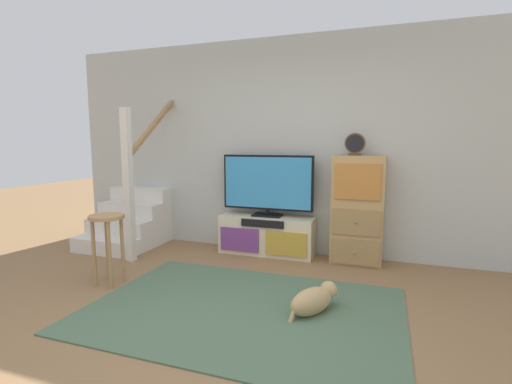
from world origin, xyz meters
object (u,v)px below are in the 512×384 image
media_console (267,235)px  television (267,184)px  dog (314,300)px  bar_stool_near (107,233)px  side_cabinet (358,210)px  desk_clock (355,144)px

media_console → television: (0.00, 0.02, 0.65)m
media_console → dog: bearing=-59.0°
media_console → bar_stool_near: 1.91m
side_cabinet → dog: bearing=-98.8°
side_cabinet → media_console: bearing=-179.5°
television → dog: bearing=-59.5°
side_cabinet → desk_clock: (-0.05, -0.01, 0.76)m
media_console → dog: size_ratio=2.43×
dog → media_console: bearing=121.0°
side_cabinet → desk_clock: desk_clock is taller
desk_clock → dog: (-0.17, -1.45, -1.27)m
bar_stool_near → dog: bar_stool_near is taller
side_cabinet → bar_stool_near: size_ratio=1.80×
media_console → bar_stool_near: bearing=-128.3°
side_cabinet → television: bearing=179.3°
television → side_cabinet: side_cabinet is taller
bar_stool_near → dog: size_ratio=1.42×
television → side_cabinet: bearing=-0.7°
media_console → television: bearing=90.0°
media_console → dog: media_console is taller
side_cabinet → dog: size_ratio=2.56×
media_console → desk_clock: size_ratio=4.72×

